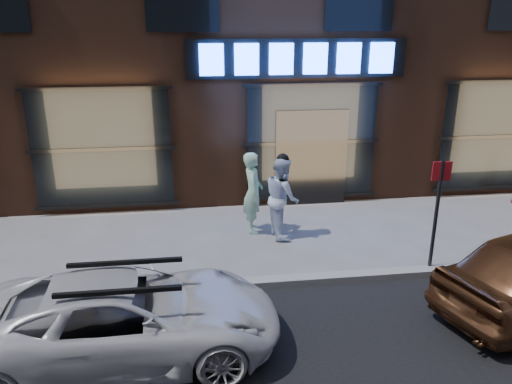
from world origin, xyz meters
TOP-DOWN VIEW (x-y plane):
  - ground at (0.00, 0.00)m, footprint 90.00×90.00m
  - curb at (0.00, 0.00)m, footprint 60.00×0.25m
  - man_bowtie at (-1.65, 2.42)m, footprint 0.47×0.68m
  - man_cap at (-1.06, 2.09)m, footprint 0.77×0.93m
  - white_suv at (-3.94, -1.63)m, footprint 4.36×2.15m
  - sign_post at (1.39, 0.10)m, footprint 0.34×0.07m

SIDE VIEW (x-z plane):
  - ground at x=0.00m, z-range 0.00..0.00m
  - curb at x=0.00m, z-range 0.00..0.12m
  - white_suv at x=-3.94m, z-range 0.00..1.19m
  - man_cap at x=-1.06m, z-range 0.00..1.77m
  - man_bowtie at x=-1.65m, z-range 0.00..1.80m
  - sign_post at x=1.39m, z-range 0.23..2.39m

